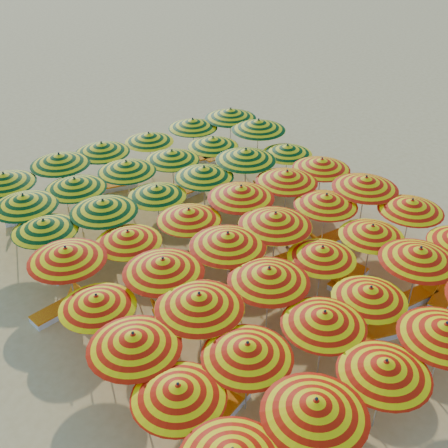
{
  "coord_description": "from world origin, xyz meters",
  "views": [
    {
      "loc": [
        -9.59,
        -12.75,
        12.13
      ],
      "look_at": [
        0.0,
        0.5,
        1.6
      ],
      "focal_mm": 45.0,
      "sensor_mm": 36.0,
      "label": 1
    }
  ],
  "objects_px": {
    "lounger_17": "(27,218)",
    "umbrella_47": "(231,113)",
    "umbrella_7": "(247,350)",
    "umbrella_32": "(157,191)",
    "umbrella_22": "(326,200)",
    "lounger_8": "(214,301)",
    "umbrella_40": "(213,142)",
    "lounger_13": "(70,266)",
    "umbrella_20": "(228,240)",
    "umbrella_26": "(189,215)",
    "umbrella_6": "(178,391)",
    "umbrella_35": "(287,149)",
    "lounger_15": "(272,190)",
    "lounger_3": "(414,297)",
    "lounger_9": "(279,263)",
    "umbrella_24": "(66,254)",
    "umbrella_43": "(60,159)",
    "lounger_2": "(372,334)",
    "umbrella_2": "(385,368)",
    "umbrella_37": "(75,184)",
    "umbrella_39": "(172,155)",
    "umbrella_46": "(193,123)",
    "lounger_6": "(125,344)",
    "lounger_16": "(184,193)",
    "lounger_1": "(225,408)",
    "lounger_14": "(252,196)",
    "umbrella_9": "(370,293)",
    "umbrella_42": "(4,178)",
    "umbrella_45": "(149,137)",
    "umbrella_44": "(102,148)",
    "lounger_5": "(348,279)",
    "beachgoer_b": "(294,234)",
    "umbrella_19": "(163,265)",
    "umbrella_29": "(322,164)",
    "lounger_20": "(221,156)",
    "umbrella_16": "(372,231)",
    "umbrella_21": "(275,219)",
    "lounger_7": "(179,311)",
    "lounger_19": "(202,159)",
    "umbrella_27": "(241,192)",
    "umbrella_25": "(128,237)",
    "lounger_18": "(119,185)",
    "umbrella_30": "(44,225)",
    "lounger_10": "(328,240)",
    "umbrella_1": "(315,407)",
    "lounger_12": "(232,247)",
    "umbrella_10": "(420,255)",
    "lounger_4": "(445,294)",
    "umbrella_38": "(127,166)"
  },
  "relations": [
    {
      "from": "umbrella_7",
      "to": "umbrella_32",
      "type": "distance_m",
      "value": 8.66
    },
    {
      "from": "umbrella_21",
      "to": "umbrella_32",
      "type": "bearing_deg",
      "value": 114.41
    },
    {
      "from": "umbrella_22",
      "to": "lounger_8",
      "type": "relative_size",
      "value": 1.57
    },
    {
      "from": "umbrella_27",
      "to": "umbrella_32",
      "type": "height_order",
      "value": "umbrella_27"
    },
    {
      "from": "umbrella_9",
      "to": "umbrella_42",
      "type": "xyz_separation_m",
      "value": [
        -6.2,
        12.55,
        0.15
      ]
    },
    {
      "from": "umbrella_44",
      "to": "lounger_18",
      "type": "relative_size",
      "value": 1.35
    },
    {
      "from": "lounger_17",
      "to": "umbrella_47",
      "type": "bearing_deg",
      "value": -157.05
    },
    {
      "from": "umbrella_24",
      "to": "umbrella_43",
      "type": "bearing_deg",
      "value": 69.67
    },
    {
      "from": "umbrella_7",
      "to": "umbrella_20",
      "type": "relative_size",
      "value": 0.84
    },
    {
      "from": "umbrella_6",
      "to": "lounger_14",
      "type": "bearing_deg",
      "value": 43.77
    },
    {
      "from": "umbrella_1",
      "to": "umbrella_40",
      "type": "xyz_separation_m",
      "value": [
        6.31,
        12.89,
        -0.2
      ]
    },
    {
      "from": "umbrella_32",
      "to": "umbrella_40",
      "type": "height_order",
      "value": "umbrella_40"
    },
    {
      "from": "umbrella_25",
      "to": "umbrella_7",
      "type": "bearing_deg",
      "value": -90.38
    },
    {
      "from": "lounger_2",
      "to": "umbrella_47",
      "type": "bearing_deg",
      "value": -88.89
    },
    {
      "from": "umbrella_20",
      "to": "umbrella_43",
      "type": "xyz_separation_m",
      "value": [
        -2.01,
        8.6,
        -0.07
      ]
    },
    {
      "from": "lounger_16",
      "to": "lounger_20",
      "type": "relative_size",
      "value": 1.02
    },
    {
      "from": "umbrella_42",
      "to": "lounger_20",
      "type": "bearing_deg",
      "value": 0.52
    },
    {
      "from": "umbrella_27",
      "to": "lounger_10",
      "type": "relative_size",
      "value": 1.67
    },
    {
      "from": "umbrella_44",
      "to": "lounger_5",
      "type": "bearing_deg",
      "value": -69.73
    },
    {
      "from": "umbrella_35",
      "to": "lounger_15",
      "type": "relative_size",
      "value": 1.57
    },
    {
      "from": "lounger_6",
      "to": "lounger_16",
      "type": "relative_size",
      "value": 1.01
    },
    {
      "from": "umbrella_1",
      "to": "lounger_9",
      "type": "height_order",
      "value": "umbrella_1"
    },
    {
      "from": "beachgoer_b",
      "to": "umbrella_19",
      "type": "bearing_deg",
      "value": -133.62
    },
    {
      "from": "lounger_15",
      "to": "umbrella_45",
      "type": "bearing_deg",
      "value": -41.14
    },
    {
      "from": "umbrella_22",
      "to": "lounger_14",
      "type": "xyz_separation_m",
      "value": [
        0.23,
        4.43,
        -1.98
      ]
    },
    {
      "from": "lounger_3",
      "to": "lounger_9",
      "type": "height_order",
      "value": "same"
    },
    {
      "from": "umbrella_29",
      "to": "lounger_6",
      "type": "height_order",
      "value": "umbrella_29"
    },
    {
      "from": "umbrella_42",
      "to": "lounger_19",
      "type": "distance_m",
      "value": 9.44
    },
    {
      "from": "umbrella_20",
      "to": "umbrella_26",
      "type": "height_order",
      "value": "umbrella_20"
    },
    {
      "from": "lounger_6",
      "to": "lounger_16",
      "type": "distance_m",
      "value": 9.15
    },
    {
      "from": "umbrella_2",
      "to": "umbrella_37",
      "type": "xyz_separation_m",
      "value": [
        -2.28,
        12.79,
        0.01
      ]
    },
    {
      "from": "lounger_2",
      "to": "umbrella_26",
      "type": "bearing_deg",
      "value": -50.77
    },
    {
      "from": "umbrella_39",
      "to": "umbrella_46",
      "type": "distance_m",
      "value": 3.37
    },
    {
      "from": "umbrella_1",
      "to": "lounger_12",
      "type": "xyz_separation_m",
      "value": [
        3.9,
        8.26,
        -2.1
      ]
    },
    {
      "from": "umbrella_19",
      "to": "lounger_7",
      "type": "distance_m",
      "value": 2.18
    },
    {
      "from": "umbrella_46",
      "to": "lounger_6",
      "type": "bearing_deg",
      "value": -132.99
    },
    {
      "from": "lounger_2",
      "to": "umbrella_9",
      "type": "bearing_deg",
      "value": 21.54
    },
    {
      "from": "umbrella_6",
      "to": "umbrella_40",
      "type": "height_order",
      "value": "umbrella_6"
    },
    {
      "from": "umbrella_20",
      "to": "umbrella_30",
      "type": "xyz_separation_m",
      "value": [
        -4.23,
        4.5,
        -0.23
      ]
    },
    {
      "from": "umbrella_10",
      "to": "lounger_4",
      "type": "height_order",
      "value": "umbrella_10"
    },
    {
      "from": "umbrella_20",
      "to": "umbrella_45",
      "type": "relative_size",
      "value": 1.42
    },
    {
      "from": "umbrella_20",
      "to": "lounger_1",
      "type": "xyz_separation_m",
      "value": [
        -2.82,
        -3.72,
        -2.14
      ]
    },
    {
      "from": "umbrella_29",
      "to": "umbrella_1",
      "type": "bearing_deg",
      "value": -134.92
    },
    {
      "from": "lounger_4",
      "to": "umbrella_21",
      "type": "bearing_deg",
      "value": 114.03
    },
    {
      "from": "lounger_12",
      "to": "umbrella_32",
      "type": "bearing_deg",
      "value": 107.88
    },
    {
      "from": "umbrella_16",
      "to": "umbrella_7",
      "type": "bearing_deg",
      "value": -163.86
    },
    {
      "from": "umbrella_29",
      "to": "umbrella_35",
      "type": "distance_m",
      "value": 2.05
    },
    {
      "from": "umbrella_25",
      "to": "umbrella_38",
      "type": "distance_m",
      "value": 4.79
    },
    {
      "from": "umbrella_1",
      "to": "lounger_10",
      "type": "bearing_deg",
      "value": 42.38
    },
    {
      "from": "umbrella_32",
      "to": "lounger_13",
      "type": "xyz_separation_m",
      "value": [
        -3.62,
        0.07,
        -1.87
      ]
    }
  ]
}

